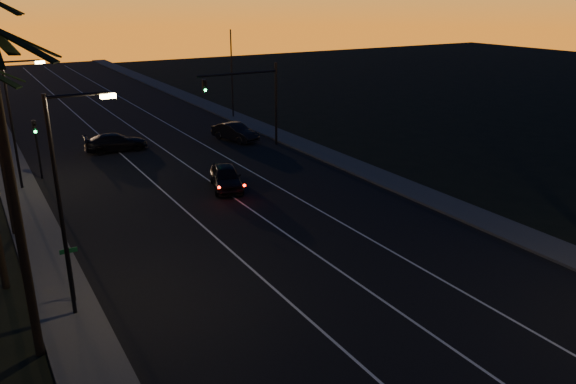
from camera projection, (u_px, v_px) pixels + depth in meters
road at (223, 197)px, 36.08m from camera, size 20.00×170.00×0.01m
sidewalk_left at (36, 231)px, 30.71m from camera, size 2.40×170.00×0.16m
sidewalk_right at (362, 170)px, 41.39m from camera, size 2.40×170.00×0.16m
lane_stripe_left at (179, 205)px, 34.64m from camera, size 0.12×160.00×0.01m
lane_stripe_mid at (230, 195)px, 36.31m from camera, size 0.12×160.00×0.01m
lane_stripe_right at (278, 186)px, 37.98m from camera, size 0.12×160.00×0.01m
palm_near at (8, 167)px, 17.96m from camera, size 4.25×4.16×11.53m
streetlight_left_near at (66, 191)px, 21.07m from camera, size 2.55×0.26×9.00m
streetlight_left_far at (16, 114)px, 35.81m from camera, size 2.55×0.26×8.50m
street_sign at (71, 268)px, 23.06m from camera, size 0.70×0.06×2.60m
signal_mast at (251, 91)px, 46.02m from camera, size 7.10×0.41×7.00m
signal_post at (36, 139)px, 38.72m from camera, size 0.28×0.37×4.20m
far_pole_right at (232, 75)px, 57.73m from camera, size 0.14×0.14×9.00m
lead_car at (226, 177)px, 37.38m from camera, size 3.19×5.45×1.58m
right_car at (235, 132)px, 49.75m from camera, size 2.95×4.92×1.53m
cross_car at (116, 142)px, 46.45m from camera, size 5.22×2.53×1.46m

